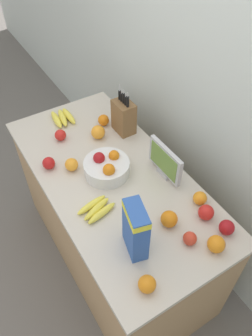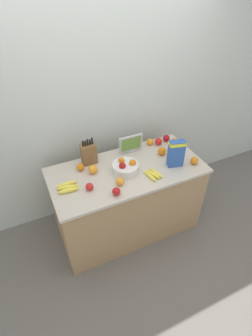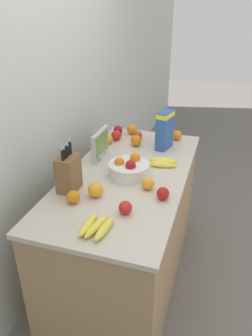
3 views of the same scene
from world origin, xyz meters
name	(u,v)px [view 1 (image 1 of 3)]	position (x,y,z in m)	size (l,w,h in m)	color
ground_plane	(115,252)	(0.00, 0.00, 0.00)	(14.00, 14.00, 0.00)	slate
wall_back	(201,83)	(0.00, 0.60, 1.30)	(9.00, 0.06, 2.60)	silver
counter	(113,219)	(0.00, 0.00, 0.44)	(1.57, 0.76, 0.89)	tan
knife_block	(124,117)	(-0.31, 0.27, 1.00)	(0.15, 0.11, 0.32)	brown
small_monitor	(165,161)	(0.16, 0.25, 1.00)	(0.27, 0.03, 0.21)	#B7B7BC
cereal_box	(136,228)	(0.47, -0.14, 1.05)	(0.17, 0.12, 0.29)	#2D56A8
fruit_bowl	(107,167)	(-0.02, -0.01, 0.94)	(0.26, 0.26, 0.13)	silver
banana_bunch_left	(97,209)	(0.19, -0.20, 0.91)	(0.15, 0.21, 0.04)	yellow
banana_bunch_right	(63,118)	(-0.62, -0.03, 0.91)	(0.21, 0.14, 0.04)	yellow
apple_leftmost	(227,227)	(0.64, 0.29, 0.93)	(0.08, 0.08, 0.08)	#A31419
apple_near_bananas	(60,135)	(-0.44, -0.12, 0.92)	(0.07, 0.07, 0.07)	red
apple_by_knife_block	(206,212)	(0.52, 0.26, 0.93)	(0.08, 0.08, 0.08)	red
apple_rightmost	(190,238)	(0.59, 0.10, 0.92)	(0.07, 0.07, 0.07)	red
apple_middle	(49,163)	(-0.24, -0.28, 0.92)	(0.07, 0.07, 0.07)	red
orange_mid_right	(147,284)	(0.67, -0.21, 0.93)	(0.08, 0.08, 0.08)	orange
orange_front_left	(169,219)	(0.45, 0.07, 0.93)	(0.09, 0.09, 0.09)	orange
orange_front_center	(104,120)	(-0.43, 0.19, 0.93)	(0.08, 0.08, 0.08)	orange
orange_front_right	(72,165)	(-0.16, -0.18, 0.93)	(0.08, 0.08, 0.08)	orange
orange_mid_left	(216,244)	(0.68, 0.18, 0.93)	(0.09, 0.09, 0.09)	orange
orange_back_center	(200,198)	(0.43, 0.30, 0.92)	(0.07, 0.07, 0.07)	orange
orange_by_cereal	(98,132)	(-0.33, 0.09, 0.93)	(0.09, 0.09, 0.09)	orange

